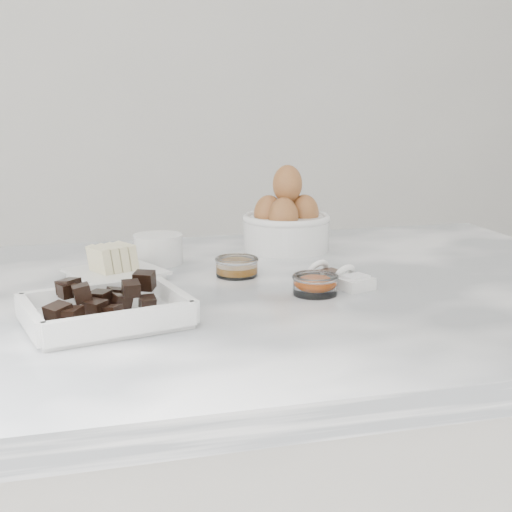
{
  "coord_description": "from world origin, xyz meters",
  "views": [
    {
      "loc": [
        -0.25,
        -0.97,
        1.21
      ],
      "look_at": [
        0.02,
        0.03,
        0.98
      ],
      "focal_mm": 50.0,
      "sensor_mm": 36.0,
      "label": 1
    }
  ],
  "objects_px": {
    "butter_plate": "(114,267)",
    "sugar_ramekin": "(158,248)",
    "vanilla_spoon": "(325,276)",
    "zest_bowl": "(315,284)",
    "egg_bowl": "(286,223)",
    "honey_bowl": "(237,266)",
    "chocolate_dish": "(105,307)",
    "salt_spoon": "(353,280)"
  },
  "relations": [
    {
      "from": "sugar_ramekin",
      "to": "salt_spoon",
      "type": "xyz_separation_m",
      "value": [
        0.25,
        -0.23,
        -0.01
      ]
    },
    {
      "from": "sugar_ramekin",
      "to": "vanilla_spoon",
      "type": "bearing_deg",
      "value": -41.1
    },
    {
      "from": "egg_bowl",
      "to": "vanilla_spoon",
      "type": "bearing_deg",
      "value": -93.47
    },
    {
      "from": "honey_bowl",
      "to": "vanilla_spoon",
      "type": "xyz_separation_m",
      "value": [
        0.12,
        -0.08,
        -0.0
      ]
    },
    {
      "from": "egg_bowl",
      "to": "chocolate_dish",
      "type": "bearing_deg",
      "value": -133.92
    },
    {
      "from": "butter_plate",
      "to": "sugar_ramekin",
      "type": "distance_m",
      "value": 0.12
    },
    {
      "from": "salt_spoon",
      "to": "vanilla_spoon",
      "type": "bearing_deg",
      "value": 128.3
    },
    {
      "from": "butter_plate",
      "to": "chocolate_dish",
      "type": "bearing_deg",
      "value": -96.58
    },
    {
      "from": "egg_bowl",
      "to": "vanilla_spoon",
      "type": "xyz_separation_m",
      "value": [
        -0.01,
        -0.24,
        -0.04
      ]
    },
    {
      "from": "butter_plate",
      "to": "honey_bowl",
      "type": "bearing_deg",
      "value": -8.76
    },
    {
      "from": "chocolate_dish",
      "to": "salt_spoon",
      "type": "height_order",
      "value": "chocolate_dish"
    },
    {
      "from": "sugar_ramekin",
      "to": "egg_bowl",
      "type": "xyz_separation_m",
      "value": [
        0.24,
        0.05,
        0.02
      ]
    },
    {
      "from": "honey_bowl",
      "to": "zest_bowl",
      "type": "distance_m",
      "value": 0.15
    },
    {
      "from": "zest_bowl",
      "to": "vanilla_spoon",
      "type": "height_order",
      "value": "vanilla_spoon"
    },
    {
      "from": "sugar_ramekin",
      "to": "zest_bowl",
      "type": "bearing_deg",
      "value": -52.59
    },
    {
      "from": "vanilla_spoon",
      "to": "zest_bowl",
      "type": "bearing_deg",
      "value": -123.41
    },
    {
      "from": "sugar_ramekin",
      "to": "egg_bowl",
      "type": "bearing_deg",
      "value": 11.46
    },
    {
      "from": "chocolate_dish",
      "to": "zest_bowl",
      "type": "bearing_deg",
      "value": 11.48
    },
    {
      "from": "butter_plate",
      "to": "zest_bowl",
      "type": "relative_size",
      "value": 2.48
    },
    {
      "from": "butter_plate",
      "to": "vanilla_spoon",
      "type": "distance_m",
      "value": 0.32
    },
    {
      "from": "butter_plate",
      "to": "zest_bowl",
      "type": "xyz_separation_m",
      "value": [
        0.27,
        -0.16,
        -0.0
      ]
    },
    {
      "from": "butter_plate",
      "to": "sugar_ramekin",
      "type": "bearing_deg",
      "value": 48.23
    },
    {
      "from": "butter_plate",
      "to": "vanilla_spoon",
      "type": "height_order",
      "value": "butter_plate"
    },
    {
      "from": "butter_plate",
      "to": "egg_bowl",
      "type": "distance_m",
      "value": 0.35
    },
    {
      "from": "butter_plate",
      "to": "egg_bowl",
      "type": "xyz_separation_m",
      "value": [
        0.32,
        0.14,
        0.03
      ]
    },
    {
      "from": "sugar_ramekin",
      "to": "zest_bowl",
      "type": "xyz_separation_m",
      "value": [
        0.19,
        -0.25,
        -0.01
      ]
    },
    {
      "from": "egg_bowl",
      "to": "salt_spoon",
      "type": "distance_m",
      "value": 0.28
    },
    {
      "from": "chocolate_dish",
      "to": "butter_plate",
      "type": "bearing_deg",
      "value": 83.42
    },
    {
      "from": "zest_bowl",
      "to": "butter_plate",
      "type": "bearing_deg",
      "value": 149.17
    },
    {
      "from": "egg_bowl",
      "to": "honey_bowl",
      "type": "xyz_separation_m",
      "value": [
        -0.13,
        -0.16,
        -0.03
      ]
    },
    {
      "from": "butter_plate",
      "to": "honey_bowl",
      "type": "xyz_separation_m",
      "value": [
        0.19,
        -0.03,
        -0.0
      ]
    },
    {
      "from": "chocolate_dish",
      "to": "sugar_ramekin",
      "type": "xyz_separation_m",
      "value": [
        0.1,
        0.31,
        0.0
      ]
    },
    {
      "from": "salt_spoon",
      "to": "zest_bowl",
      "type": "bearing_deg",
      "value": -166.11
    },
    {
      "from": "vanilla_spoon",
      "to": "egg_bowl",
      "type": "bearing_deg",
      "value": 86.53
    },
    {
      "from": "egg_bowl",
      "to": "zest_bowl",
      "type": "height_order",
      "value": "egg_bowl"
    },
    {
      "from": "honey_bowl",
      "to": "chocolate_dish",
      "type": "bearing_deg",
      "value": -137.86
    },
    {
      "from": "salt_spoon",
      "to": "honey_bowl",
      "type": "bearing_deg",
      "value": 141.57
    },
    {
      "from": "butter_plate",
      "to": "zest_bowl",
      "type": "distance_m",
      "value": 0.31
    },
    {
      "from": "chocolate_dish",
      "to": "zest_bowl",
      "type": "xyz_separation_m",
      "value": [
        0.29,
        0.06,
        -0.01
      ]
    },
    {
      "from": "zest_bowl",
      "to": "salt_spoon",
      "type": "bearing_deg",
      "value": 13.89
    },
    {
      "from": "butter_plate",
      "to": "sugar_ramekin",
      "type": "height_order",
      "value": "butter_plate"
    },
    {
      "from": "egg_bowl",
      "to": "honey_bowl",
      "type": "distance_m",
      "value": 0.21
    }
  ]
}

